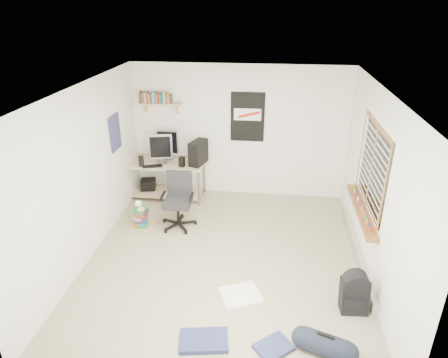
# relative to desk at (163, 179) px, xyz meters

# --- Properties ---
(floor) EXTENTS (4.00, 4.50, 0.01)m
(floor) POSITION_rel_desk_xyz_m (1.43, -1.90, -0.37)
(floor) COLOR gray
(floor) RESTS_ON ground
(ceiling) EXTENTS (4.00, 4.50, 0.01)m
(ceiling) POSITION_rel_desk_xyz_m (1.43, -1.90, 2.14)
(ceiling) COLOR white
(ceiling) RESTS_ON ground
(back_wall) EXTENTS (4.00, 0.01, 2.50)m
(back_wall) POSITION_rel_desk_xyz_m (1.43, 0.36, 0.89)
(back_wall) COLOR silver
(back_wall) RESTS_ON ground
(left_wall) EXTENTS (0.01, 4.50, 2.50)m
(left_wall) POSITION_rel_desk_xyz_m (-0.58, -1.90, 0.89)
(left_wall) COLOR silver
(left_wall) RESTS_ON ground
(right_wall) EXTENTS (0.01, 4.50, 2.50)m
(right_wall) POSITION_rel_desk_xyz_m (3.43, -1.90, 0.89)
(right_wall) COLOR silver
(right_wall) RESTS_ON ground
(desk) EXTENTS (1.78, 1.28, 0.74)m
(desk) POSITION_rel_desk_xyz_m (0.00, 0.00, 0.00)
(desk) COLOR tan
(desk) RESTS_ON floor
(monitor_left) EXTENTS (0.42, 0.19, 0.45)m
(monitor_left) POSITION_rel_desk_xyz_m (0.05, -0.15, 0.60)
(monitor_left) COLOR #ABACB1
(monitor_left) RESTS_ON desk
(monitor_right) EXTENTS (0.43, 0.14, 0.46)m
(monitor_right) POSITION_rel_desk_xyz_m (0.10, 0.10, 0.61)
(monitor_right) COLOR #9E9DA2
(monitor_right) RESTS_ON desk
(pc_tower) EXTENTS (0.32, 0.46, 0.44)m
(pc_tower) POSITION_rel_desk_xyz_m (0.71, -0.05, 0.60)
(pc_tower) COLOR black
(pc_tower) RESTS_ON desk
(keyboard) EXTENTS (0.37, 0.23, 0.02)m
(keyboard) POSITION_rel_desk_xyz_m (-0.09, -0.29, 0.39)
(keyboard) COLOR black
(keyboard) RESTS_ON desk
(speaker_left) EXTENTS (0.12, 0.12, 0.18)m
(speaker_left) POSITION_rel_desk_xyz_m (-0.30, -0.27, 0.47)
(speaker_left) COLOR black
(speaker_left) RESTS_ON desk
(speaker_right) EXTENTS (0.11, 0.11, 0.18)m
(speaker_right) POSITION_rel_desk_xyz_m (0.44, -0.21, 0.47)
(speaker_right) COLOR black
(speaker_right) RESTS_ON desk
(office_chair) EXTENTS (0.62, 0.62, 0.94)m
(office_chair) POSITION_rel_desk_xyz_m (0.54, -1.06, 0.12)
(office_chair) COLOR black
(office_chair) RESTS_ON floor
(wall_shelf) EXTENTS (0.80, 0.22, 0.24)m
(wall_shelf) POSITION_rel_desk_xyz_m (-0.02, 0.24, 1.42)
(wall_shelf) COLOR tan
(wall_shelf) RESTS_ON back_wall
(poster_back_wall) EXTENTS (0.62, 0.03, 0.92)m
(poster_back_wall) POSITION_rel_desk_xyz_m (1.58, 0.33, 1.19)
(poster_back_wall) COLOR black
(poster_back_wall) RESTS_ON back_wall
(poster_left_wall) EXTENTS (0.02, 0.42, 0.60)m
(poster_left_wall) POSITION_rel_desk_xyz_m (-0.56, -0.70, 1.14)
(poster_left_wall) COLOR navy
(poster_left_wall) RESTS_ON left_wall
(window) EXTENTS (0.10, 1.50, 1.26)m
(window) POSITION_rel_desk_xyz_m (3.38, -1.60, 1.08)
(window) COLOR brown
(window) RESTS_ON right_wall
(baseboard_heater) EXTENTS (0.08, 2.50, 0.18)m
(baseboard_heater) POSITION_rel_desk_xyz_m (3.38, -1.60, -0.28)
(baseboard_heater) COLOR #B7B2A8
(baseboard_heater) RESTS_ON floor
(backpack) EXTENTS (0.35, 0.29, 0.44)m
(backpack) POSITION_rel_desk_xyz_m (3.13, -2.74, -0.16)
(backpack) COLOR black
(backpack) RESTS_ON floor
(duffel_bag) EXTENTS (0.32, 0.32, 0.49)m
(duffel_bag) POSITION_rel_desk_xyz_m (2.70, -3.49, -0.22)
(duffel_bag) COLOR black
(duffel_bag) RESTS_ON floor
(tshirt) EXTENTS (0.62, 0.58, 0.04)m
(tshirt) POSITION_rel_desk_xyz_m (1.72, -2.69, -0.34)
(tshirt) COLOR white
(tshirt) RESTS_ON floor
(jeans_a) EXTENTS (0.59, 0.43, 0.06)m
(jeans_a) POSITION_rel_desk_xyz_m (1.38, -3.50, -0.33)
(jeans_a) COLOR #232850
(jeans_a) RESTS_ON floor
(jeans_b) EXTENTS (0.49, 0.47, 0.05)m
(jeans_b) POSITION_rel_desk_xyz_m (2.16, -3.49, -0.34)
(jeans_b) COLOR navy
(jeans_b) RESTS_ON floor
(book_stack) EXTENTS (0.54, 0.50, 0.30)m
(book_stack) POSITION_rel_desk_xyz_m (-0.10, -1.12, -0.21)
(book_stack) COLOR olive
(book_stack) RESTS_ON floor
(desk_lamp) EXTENTS (0.17, 0.22, 0.20)m
(desk_lamp) POSITION_rel_desk_xyz_m (-0.08, -1.14, 0.02)
(desk_lamp) COLOR silver
(desk_lamp) RESTS_ON book_stack
(subwoofer) EXTENTS (0.33, 0.33, 0.31)m
(subwoofer) POSITION_rel_desk_xyz_m (-0.32, 0.07, -0.22)
(subwoofer) COLOR black
(subwoofer) RESTS_ON floor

